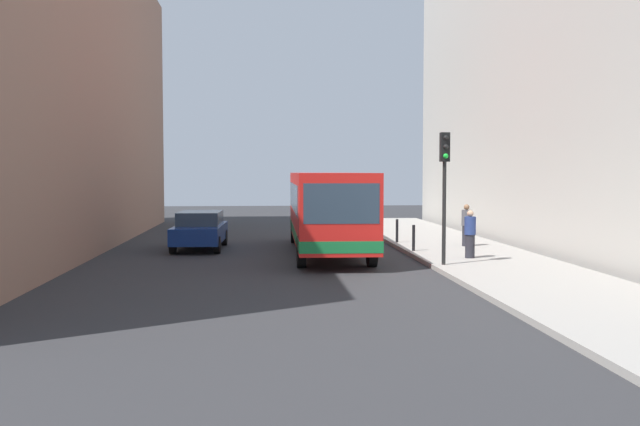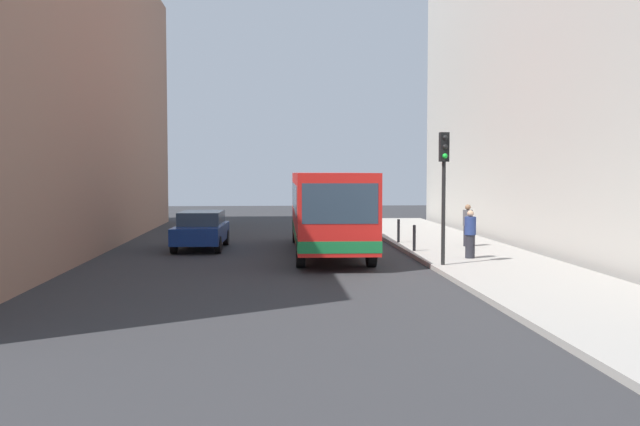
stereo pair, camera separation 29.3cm
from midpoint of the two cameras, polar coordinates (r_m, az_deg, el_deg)
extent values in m
plane|color=#2D2D30|center=(24.09, -0.05, -3.92)|extent=(80.00, 80.00, 0.00)
cube|color=#9E9991|center=(25.11, 12.35, -3.53)|extent=(4.40, 40.00, 0.15)
cube|color=#936B56|center=(29.61, -23.87, 9.65)|extent=(7.00, 32.00, 12.89)
cube|color=#BCB7AD|center=(31.14, 21.24, 10.07)|extent=(7.00, 32.00, 13.63)
cube|color=red|center=(26.39, 0.28, 0.53)|extent=(2.69, 11.04, 2.50)
cube|color=#197238|center=(26.46, 0.28, -1.53)|extent=(2.71, 11.06, 0.36)
cube|color=#2D3D4C|center=(20.92, 1.34, 0.76)|extent=(2.26, 0.10, 1.20)
cube|color=#2D3D4C|center=(26.88, 0.21, 1.33)|extent=(2.69, 9.44, 1.00)
cylinder|color=black|center=(22.74, 3.82, -3.09)|extent=(0.30, 1.00, 1.00)
cylinder|color=black|center=(22.55, -1.89, -3.13)|extent=(0.30, 1.00, 1.00)
cylinder|color=black|center=(30.45, 1.89, -1.46)|extent=(0.30, 1.00, 1.00)
cylinder|color=black|center=(30.31, -2.37, -1.48)|extent=(0.30, 1.00, 1.00)
cube|color=navy|center=(28.25, -9.91, -1.59)|extent=(1.96, 4.46, 0.64)
cube|color=#2D3D4C|center=(28.35, -9.89, -0.40)|extent=(1.69, 2.52, 0.52)
cylinder|color=black|center=(26.70, -8.56, -2.55)|extent=(0.24, 0.65, 0.64)
cylinder|color=black|center=(26.92, -12.04, -2.54)|extent=(0.24, 0.65, 0.64)
cylinder|color=black|center=(29.67, -7.97, -1.96)|extent=(0.24, 0.65, 0.64)
cylinder|color=black|center=(29.87, -11.11, -1.96)|extent=(0.24, 0.65, 0.64)
cylinder|color=black|center=(22.29, 9.57, -0.03)|extent=(0.12, 0.12, 3.20)
cube|color=black|center=(22.27, 9.62, 5.25)|extent=(0.28, 0.24, 0.90)
sphere|color=black|center=(22.15, 9.71, 5.98)|extent=(0.16, 0.16, 0.16)
sphere|color=black|center=(22.14, 9.70, 5.26)|extent=(0.16, 0.16, 0.16)
sphere|color=green|center=(22.13, 9.69, 4.53)|extent=(0.16, 0.16, 0.16)
cylinder|color=black|center=(26.15, 7.21, -1.99)|extent=(0.11, 0.11, 0.95)
cylinder|color=black|center=(29.24, 5.92, -1.43)|extent=(0.11, 0.11, 0.95)
cylinder|color=#26262D|center=(24.30, 11.61, -2.63)|extent=(0.32, 0.32, 0.78)
cylinder|color=navy|center=(24.24, 11.63, -1.00)|extent=(0.38, 0.38, 0.60)
sphere|color=tan|center=(24.21, 11.64, -0.03)|extent=(0.22, 0.22, 0.22)
cylinder|color=#26262D|center=(28.16, 11.38, -1.81)|extent=(0.32, 0.32, 0.80)
cylinder|color=#4C4C51|center=(28.11, 11.39, -0.38)|extent=(0.38, 0.38, 0.61)
sphere|color=#8C6647|center=(28.08, 11.40, 0.47)|extent=(0.22, 0.22, 0.22)
camera|label=1|loc=(0.15, -90.34, -0.02)|focal=39.84mm
camera|label=2|loc=(0.15, 89.66, 0.02)|focal=39.84mm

